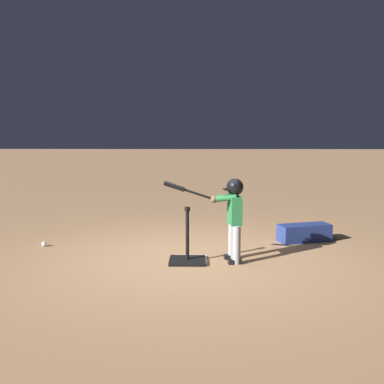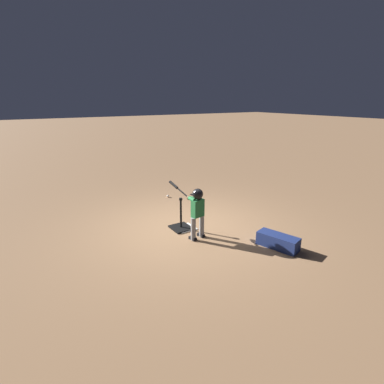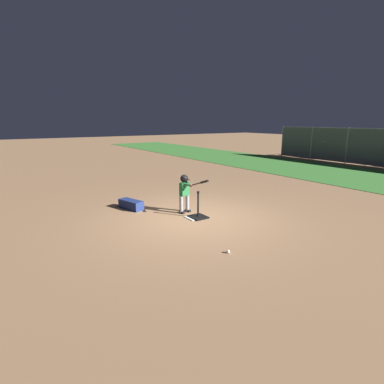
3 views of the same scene
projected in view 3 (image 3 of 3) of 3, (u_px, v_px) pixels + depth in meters
ground_plane at (194, 219)px, 8.34m from camera, size 90.00×90.00×0.00m
grass_outfield_strip at (377, 179)px, 13.95m from camera, size 56.00×6.04×0.02m
home_plate at (195, 217)px, 8.41m from camera, size 0.44×0.44×0.02m
batting_tee at (198, 214)px, 8.40m from camera, size 0.49×0.44×0.76m
batter_child at (185, 189)px, 8.72m from camera, size 1.07×0.38×1.14m
baseball at (228, 251)px, 6.16m from camera, size 0.07×0.07×0.07m
bleachers_far_right at (316, 149)px, 22.13m from camera, size 3.65×2.63×1.32m
equipment_bag at (131, 204)px, 9.23m from camera, size 0.90×0.55×0.28m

